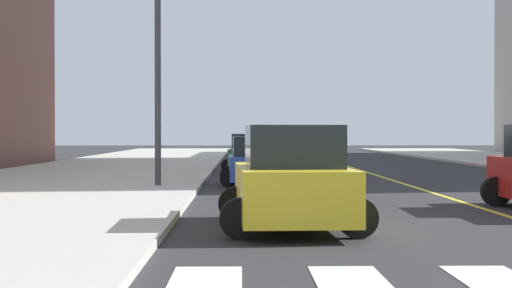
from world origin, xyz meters
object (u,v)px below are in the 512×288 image
at_px(car_yellow_fifth, 291,181).
at_px(street_lamp, 158,58).
at_px(car_silver_fourth, 253,148).
at_px(car_blue_nearest, 254,163).
at_px(car_green_third, 249,154).

distance_m(car_yellow_fifth, street_lamp, 11.35).
xyz_separation_m(car_silver_fourth, street_lamp, (-3.46, -26.56, 3.41)).
bearing_deg(car_blue_nearest, car_yellow_fifth, -88.98).
bearing_deg(car_yellow_fifth, street_lamp, 107.53).
height_order(car_green_third, street_lamp, street_lamp).
height_order(car_green_third, car_yellow_fifth, car_yellow_fifth).
height_order(car_green_third, car_silver_fourth, car_green_third).
xyz_separation_m(car_blue_nearest, car_green_third, (-0.07, 9.36, 0.04)).
bearing_deg(car_green_third, street_lamp, -102.45).
xyz_separation_m(car_blue_nearest, street_lamp, (-3.14, -2.01, 3.44)).
height_order(car_blue_nearest, street_lamp, street_lamp).
bearing_deg(car_silver_fourth, car_blue_nearest, -93.35).
distance_m(car_blue_nearest, car_yellow_fifth, 12.24).
bearing_deg(car_silver_fourth, car_yellow_fifth, -92.31).
distance_m(car_blue_nearest, car_green_third, 9.36).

